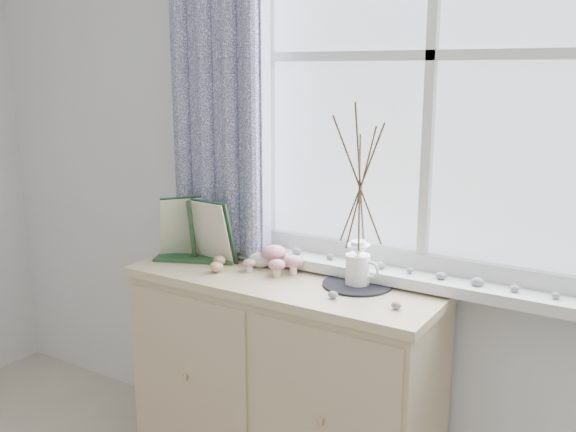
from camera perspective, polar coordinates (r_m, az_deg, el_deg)
The scene contains 8 objects.
sideboard at distance 2.55m, azimuth -0.43°, elevation -14.60°, with size 1.20×0.45×0.85m.
botanical_book at distance 2.57m, azimuth -8.76°, elevation -1.27°, with size 0.38×0.13×0.26m, color #1E3F24, non-canonical shape.
toadstool_cluster at distance 2.44m, azimuth -0.96°, elevation -3.77°, with size 0.23×0.16×0.09m.
wooden_eggs at distance 2.49m, azimuth -6.24°, elevation -4.23°, with size 0.09×0.11×0.06m.
songbird_figurine at distance 2.50m, azimuth -2.55°, elevation -3.86°, with size 0.13×0.06×0.07m, color white, non-canonical shape.
crocheted_doily at distance 2.31m, azimuth 6.17°, elevation -6.07°, with size 0.25×0.25×0.01m, color black.
twig_pitcher at distance 2.22m, azimuth 6.41°, elevation 3.15°, with size 0.26×0.26×0.66m.
sideboard_pebbles at distance 2.24m, azimuth 6.20°, elevation -6.50°, with size 0.33×0.23×0.02m.
Camera 1 is at (1.06, -0.16, 1.60)m, focal length 40.00 mm.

